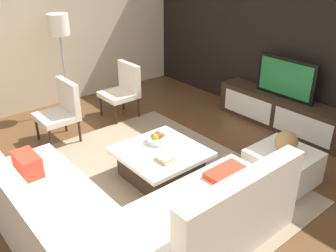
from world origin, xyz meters
name	(u,v)px	position (x,y,z in m)	size (l,w,h in m)	color
ground_plane	(160,184)	(0.00, 0.00, 0.00)	(14.00, 14.00, 0.00)	brown
feature_wall_back	(304,34)	(0.00, 2.70, 1.40)	(6.40, 0.12, 2.80)	black
side_wall_left	(48,23)	(-3.20, 0.20, 1.40)	(0.12, 5.20, 2.80)	beige
area_rug	(154,180)	(-0.10, 0.00, 0.01)	(3.24, 2.51, 0.01)	gray
media_console	(281,112)	(0.00, 2.40, 0.25)	(2.13, 0.43, 0.50)	#332319
television	(286,78)	(0.00, 2.40, 0.80)	(0.96, 0.06, 0.60)	black
sectional_couch	(119,218)	(0.51, -0.89, 0.29)	(2.40, 2.33, 0.84)	silver
coffee_table	(161,163)	(-0.10, 0.10, 0.20)	(0.95, 0.94, 0.38)	#332319
accent_chair_near	(62,108)	(-1.78, -0.34, 0.49)	(0.54, 0.52, 0.87)	#332319
floor_lamp	(59,31)	(-2.60, 0.12, 1.37)	(0.32, 0.32, 1.64)	#A5A5AA
ottoman	(282,166)	(0.88, 1.16, 0.20)	(0.70, 0.70, 0.40)	silver
fruit_bowl	(158,138)	(-0.28, 0.20, 0.43)	(0.28, 0.28, 0.13)	silver
accent_chair_far	(123,87)	(-1.94, 0.80, 0.49)	(0.53, 0.52, 0.87)	#332319
decorative_ball	(286,142)	(0.88, 1.16, 0.53)	(0.26, 0.26, 0.26)	#997247
book_stack	(165,159)	(0.12, -0.01, 0.41)	(0.21, 0.15, 0.06)	#CCB78C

